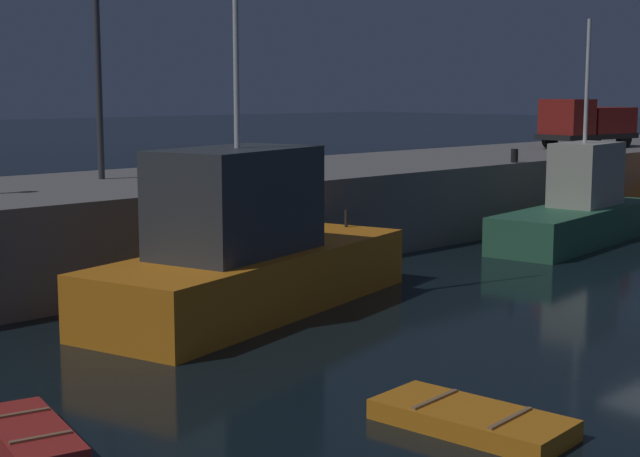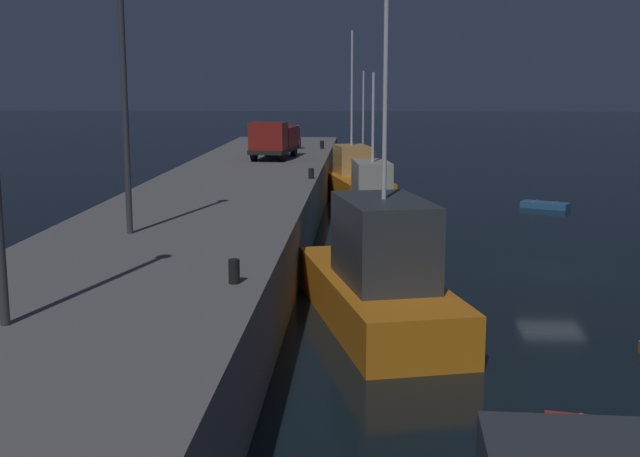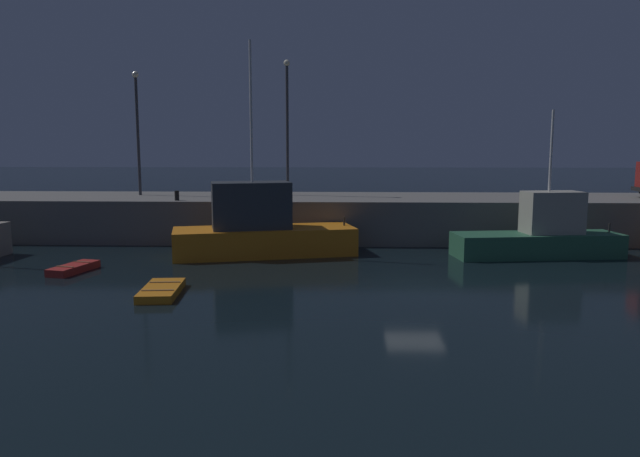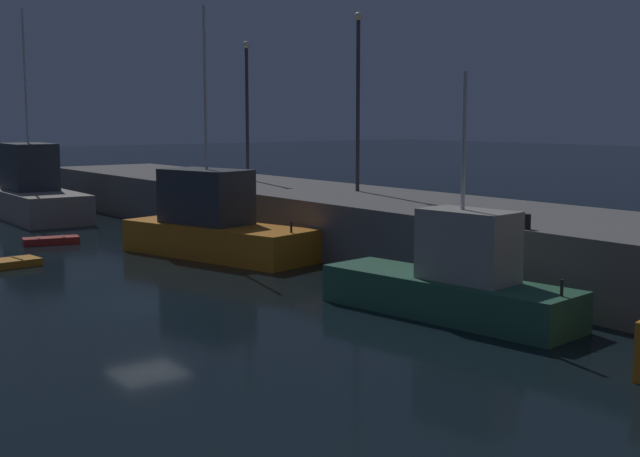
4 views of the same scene
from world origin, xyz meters
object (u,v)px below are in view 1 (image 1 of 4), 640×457
utility_truck (587,123)px  bollard_central (514,156)px  rowboat_white_mid (471,419)px  dinghy_red_small (31,438)px  fishing_boat_white (248,252)px  fishing_trawler_red (578,210)px  lamp_post_east (96,8)px

utility_truck → bollard_central: utility_truck is taller
rowboat_white_mid → utility_truck: 33.03m
rowboat_white_mid → utility_truck: size_ratio=0.62×
bollard_central → dinghy_red_small: bearing=-161.7°
rowboat_white_mid → fishing_boat_white: bearing=72.8°
dinghy_red_small → bollard_central: 25.86m
fishing_trawler_red → utility_truck: bearing=29.8°
fishing_trawler_red → bollard_central: fishing_trawler_red is taller
fishing_boat_white → bollard_central: fishing_boat_white is taller
fishing_trawler_red → dinghy_red_small: size_ratio=3.18×
lamp_post_east → utility_truck: size_ratio=1.69×
fishing_boat_white → bollard_central: bearing=11.3°
fishing_trawler_red → bollard_central: 3.64m
lamp_post_east → dinghy_red_small: bearing=-125.3°
fishing_trawler_red → lamp_post_east: lamp_post_east is taller
fishing_boat_white → rowboat_white_mid: bearing=-107.2°
fishing_boat_white → lamp_post_east: bearing=84.2°
fishing_boat_white → utility_truck: bearing=13.3°
fishing_trawler_red → lamp_post_east: (-14.73, 8.09, 6.81)m
dinghy_red_small → lamp_post_east: (9.24, 13.04, 7.80)m
bollard_central → fishing_trawler_red: bearing=-98.0°
lamp_post_east → utility_truck: (25.41, -1.98, -4.04)m
dinghy_red_small → bollard_central: bollard_central is taller
rowboat_white_mid → utility_truck: utility_truck is taller
fishing_trawler_red → utility_truck: size_ratio=1.73×
dinghy_red_small → utility_truck: 36.56m
fishing_boat_white → bollard_central: (15.99, 3.19, 1.50)m
dinghy_red_small → lamp_post_east: 17.78m
fishing_boat_white → lamp_post_east: size_ratio=1.28×
fishing_boat_white → fishing_trawler_red: bearing=0.3°
fishing_trawler_red → lamp_post_east: bearing=151.2°
fishing_boat_white → bollard_central: 16.38m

